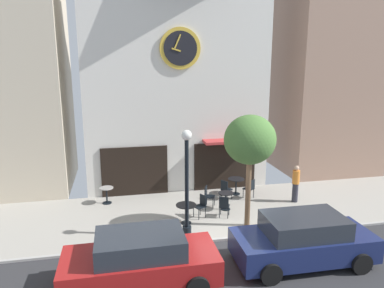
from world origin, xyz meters
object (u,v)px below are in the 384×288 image
Objects in this scene: cafe_chair_left_end at (224,205)px; cafe_table_center_left at (186,209)px; street_tree at (250,141)px; parked_car_navy at (303,240)px; cafe_table_leftmost at (226,198)px; cafe_table_near_door at (236,183)px; cafe_chair_right_end at (208,195)px; cafe_chair_corner at (201,204)px; cafe_chair_outer at (250,187)px; pedestrian_orange at (296,183)px; parked_car_red at (141,260)px; cafe_chair_near_tree at (226,188)px; street_lamp at (187,184)px; cafe_table_center at (107,193)px.

cafe_table_center_left is at bearing -171.83° from cafe_chair_left_end.
parked_car_navy is at bearing -74.77° from street_tree.
street_tree is 3.29m from cafe_table_leftmost.
cafe_table_near_door is 2.01m from cafe_chair_right_end.
cafe_chair_right_end reaches higher than cafe_table_center_left.
cafe_chair_corner is at bearing 120.11° from parked_car_navy.
cafe_chair_outer is 5.46m from parked_car_navy.
cafe_table_leftmost is 1.92m from cafe_table_near_door.
pedestrian_orange is at bearing 3.54° from cafe_table_leftmost.
pedestrian_orange is at bearing 32.31° from street_tree.
pedestrian_orange reaches higher than cafe_chair_right_end.
parked_car_red is (-5.34, -5.60, 0.23)m from cafe_chair_outer.
cafe_chair_corner is at bearing -171.01° from pedestrian_orange.
cafe_table_center_left is 0.88× the size of cafe_chair_outer.
street_lamp is at bearing -127.50° from cafe_chair_near_tree.
cafe_chair_corner is (3.74, -2.23, 0.06)m from cafe_table_center.
cafe_chair_corner is (-2.64, -1.47, 0.00)m from cafe_chair_outer.
cafe_chair_right_end is (-2.10, -0.49, 0.00)m from cafe_chair_outer.
parked_car_navy is at bearing 1.76° from parked_car_red.
cafe_chair_outer is (0.45, -0.66, -0.03)m from cafe_table_near_door.
parked_car_navy is at bearing -45.72° from cafe_table_center.
cafe_table_near_door is (5.93, -0.10, 0.09)m from cafe_table_center.
cafe_table_leftmost is 0.81m from cafe_chair_left_end.
pedestrian_orange reaches higher than cafe_table_leftmost.
parked_car_red is (-4.88, -6.25, 0.20)m from cafe_table_near_door.
pedestrian_orange reaches higher than parked_car_red.
cafe_chair_corner is (-1.53, 1.15, -2.80)m from street_tree.
cafe_chair_right_end is 6.05m from parked_car_red.
parked_car_navy is (6.05, -6.20, 0.29)m from cafe_table_center.
cafe_chair_near_tree is (5.26, -0.61, 0.06)m from cafe_table_center.
cafe_chair_corner is (0.71, 0.48, -0.04)m from cafe_table_center_left.
cafe_chair_near_tree is at bearing 90.39° from street_tree.
cafe_chair_near_tree is at bearing 73.39° from cafe_table_leftmost.
cafe_table_leftmost is at bearing 104.06° from parked_car_navy.
cafe_table_near_door is 0.46× the size of pedestrian_orange.
parked_car_navy is (3.01, -3.49, 0.19)m from cafe_table_center_left.
street_tree is 0.99× the size of parked_car_red.
cafe_table_near_door is (0.65, 3.28, -2.77)m from street_tree.
cafe_table_near_door is 2.70m from pedestrian_orange.
street_tree reaches higher than pedestrian_orange.
cafe_chair_outer is at bearing -6.75° from cafe_table_center.
cafe_table_center is 5.29m from cafe_chair_near_tree.
cafe_chair_near_tree is (-0.67, -0.52, -0.03)m from cafe_table_near_door.
parked_car_navy is (2.30, -3.97, 0.23)m from cafe_chair_corner.
cafe_chair_left_end is at bearing -108.68° from cafe_chair_near_tree.
street_lamp is 2.79m from street_tree.
cafe_table_leftmost is at bearing 27.52° from cafe_table_center_left.
cafe_chair_left_end reaches higher than cafe_table_near_door.
pedestrian_orange is at bearing 8.99° from cafe_chair_corner.
pedestrian_orange is 5.15m from parked_car_navy.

